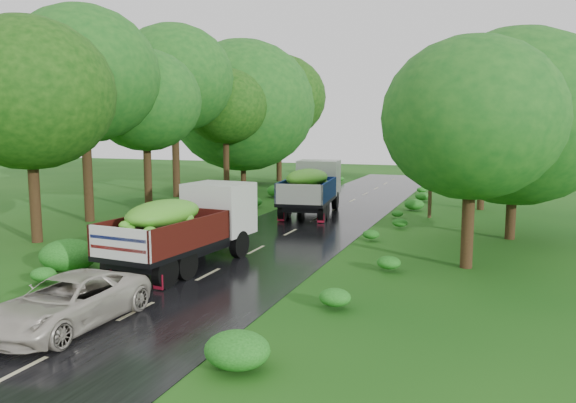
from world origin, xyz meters
The scene contains 10 objects.
ground centered at (0.00, 0.00, 0.00)m, with size 120.00×120.00×0.00m, color #0F410E.
road centered at (0.00, 5.00, 0.01)m, with size 6.50×80.00×0.02m, color black.
road_lines centered at (0.00, 6.00, 0.02)m, with size 0.12×69.60×0.00m.
truck_near centered at (-1.22, 4.94, 1.56)m, with size 2.89×6.75×2.76m.
truck_far centered at (-0.81, 17.84, 1.64)m, with size 3.27×7.15×2.90m.
car centered at (-0.87, -1.53, 0.64)m, with size 2.06×4.47×1.24m, color #BCB5A7.
utility_pole centered at (5.59, 18.70, 3.78)m, with size 1.27×0.39×7.34m.
trees_left centered at (-10.82, 23.22, 6.93)m, with size 6.69×32.85×9.99m.
trees_right centered at (8.99, 18.42, 5.22)m, with size 5.35×30.34×7.15m.
shrubs centered at (0.00, 14.00, 0.35)m, with size 11.90×44.00×0.70m.
Camera 1 is at (8.81, -12.13, 4.90)m, focal length 35.00 mm.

